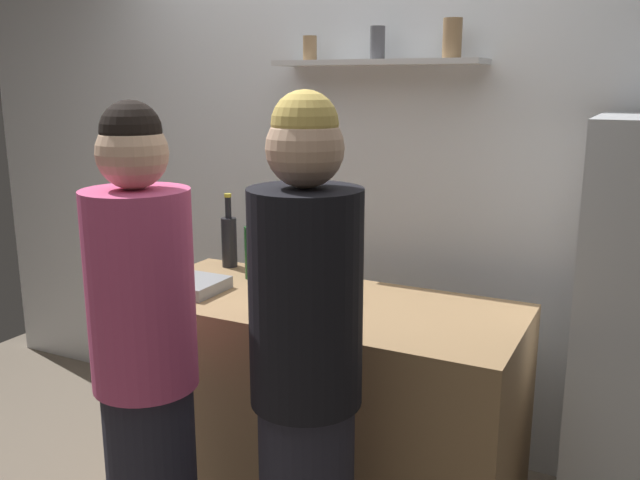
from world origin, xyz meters
name	(u,v)px	position (x,y,z in m)	size (l,w,h in m)	color
back_wall_assembly	(350,181)	(0.00, 1.25, 1.30)	(4.80, 0.32, 2.60)	white
counter	(320,408)	(0.21, 0.50, 0.47)	(1.59, 0.71, 0.93)	#9E7A51
baking_pan	(183,284)	(-0.37, 0.38, 0.96)	(0.34, 0.24, 0.05)	gray
utensil_holder	(336,284)	(0.25, 0.58, 0.99)	(0.09, 0.09, 0.21)	#B2B2B7
wine_bottle_green_glass	(253,250)	(-0.20, 0.65, 1.06)	(0.08, 0.08, 0.34)	#19471E
wine_bottle_dark_glass	(229,240)	(-0.40, 0.77, 1.06)	(0.07, 0.07, 0.35)	black
water_bottle_plastic	(266,286)	(0.09, 0.30, 1.03)	(0.09, 0.09, 0.22)	silver
person_pink_top	(146,371)	(-0.06, -0.22, 0.86)	(0.34, 0.34, 1.73)	#262633
person_blonde	(306,385)	(0.47, -0.12, 0.88)	(0.34, 0.34, 1.77)	#262633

